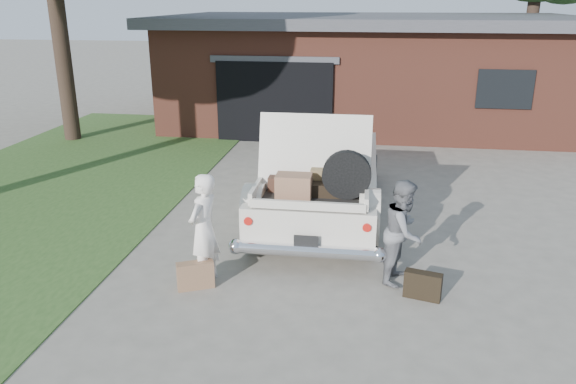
# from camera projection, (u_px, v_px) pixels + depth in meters

# --- Properties ---
(ground) EXTENTS (90.00, 90.00, 0.00)m
(ground) POSITION_uv_depth(u_px,v_px,m) (282.00, 278.00, 8.05)
(ground) COLOR gray
(ground) RESTS_ON ground
(grass_strip) EXTENTS (6.00, 16.00, 0.02)m
(grass_strip) POSITION_uv_depth(u_px,v_px,m) (44.00, 191.00, 11.63)
(grass_strip) COLOR #2D4C1E
(grass_strip) RESTS_ON ground
(house) EXTENTS (12.80, 7.80, 3.30)m
(house) POSITION_uv_depth(u_px,v_px,m) (369.00, 68.00, 18.09)
(house) COLOR brown
(house) RESTS_ON ground
(sedan) EXTENTS (2.10, 5.27, 2.14)m
(sedan) POSITION_uv_depth(u_px,v_px,m) (322.00, 173.00, 10.23)
(sedan) COLOR beige
(sedan) RESTS_ON ground
(woman_left) EXTENTS (0.52, 0.66, 1.58)m
(woman_left) POSITION_uv_depth(u_px,v_px,m) (204.00, 229.00, 7.72)
(woman_left) COLOR white
(woman_left) RESTS_ON ground
(woman_right) EXTENTS (0.76, 0.86, 1.48)m
(woman_right) POSITION_uv_depth(u_px,v_px,m) (404.00, 232.00, 7.77)
(woman_right) COLOR slate
(woman_right) RESTS_ON ground
(suitcase_left) EXTENTS (0.52, 0.36, 0.39)m
(suitcase_left) POSITION_uv_depth(u_px,v_px,m) (195.00, 275.00, 7.71)
(suitcase_left) COLOR #906749
(suitcase_left) RESTS_ON ground
(suitcase_right) EXTENTS (0.51, 0.28, 0.38)m
(suitcase_right) POSITION_uv_depth(u_px,v_px,m) (423.00, 285.00, 7.45)
(suitcase_right) COLOR black
(suitcase_right) RESTS_ON ground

